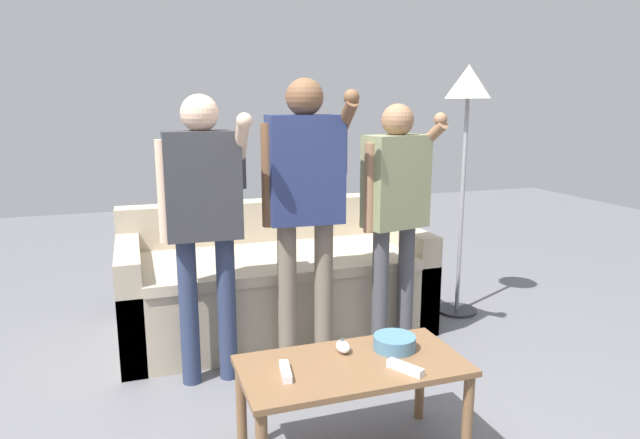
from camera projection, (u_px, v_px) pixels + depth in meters
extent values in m
cube|color=#B7A88E|center=(275.00, 295.00, 3.68)|extent=(1.94, 0.94, 0.46)
cube|color=#C6B59A|center=(277.00, 260.00, 3.56)|extent=(1.66, 0.82, 0.06)
cube|color=#B7A88E|center=(261.00, 224.00, 3.95)|extent=(1.94, 0.18, 0.34)
cube|color=#B7A88E|center=(131.00, 296.00, 3.38)|extent=(0.14, 0.94, 0.65)
cube|color=#B7A88E|center=(398.00, 269.00, 3.95)|extent=(0.14, 0.94, 0.65)
cube|color=brown|center=(353.00, 366.00, 2.27)|extent=(0.92, 0.46, 0.03)
cylinder|color=brown|center=(467.00, 421.00, 2.26)|extent=(0.04, 0.04, 0.41)
cylinder|color=brown|center=(241.00, 408.00, 2.36)|extent=(0.04, 0.04, 0.41)
cylinder|color=brown|center=(420.00, 377.00, 2.63)|extent=(0.04, 0.04, 0.41)
cylinder|color=teal|center=(394.00, 343.00, 2.38)|extent=(0.18, 0.18, 0.06)
ellipsoid|color=white|center=(343.00, 347.00, 2.36)|extent=(0.06, 0.09, 0.05)
cylinder|color=#4C4C51|center=(342.00, 340.00, 2.36)|extent=(0.02, 0.02, 0.01)
cylinder|color=#2D2D33|center=(456.00, 310.00, 4.02)|extent=(0.28, 0.28, 0.02)
cylinder|color=gray|center=(462.00, 208.00, 3.86)|extent=(0.03, 0.03, 1.48)
cone|color=silver|center=(469.00, 82.00, 3.69)|extent=(0.31, 0.31, 0.22)
cylinder|color=#2D3856|center=(189.00, 312.00, 2.92)|extent=(0.10, 0.10, 0.79)
cylinder|color=#2D3856|center=(227.00, 308.00, 2.98)|extent=(0.10, 0.10, 0.79)
cube|color=#38383D|center=(203.00, 185.00, 2.82)|extent=(0.38, 0.21, 0.54)
sphere|color=beige|center=(199.00, 113.00, 2.74)|extent=(0.19, 0.19, 0.19)
cylinder|color=beige|center=(164.00, 192.00, 2.77)|extent=(0.07, 0.07, 0.52)
cylinder|color=#38383D|center=(239.00, 163.00, 2.85)|extent=(0.07, 0.07, 0.26)
cylinder|color=beige|center=(241.00, 138.00, 2.73)|extent=(0.07, 0.22, 0.24)
sphere|color=beige|center=(244.00, 121.00, 2.62)|extent=(0.08, 0.08, 0.08)
cylinder|color=#756656|center=(287.00, 297.00, 3.09)|extent=(0.10, 0.10, 0.84)
cylinder|color=#756656|center=(324.00, 294.00, 3.14)|extent=(0.10, 0.10, 0.84)
cube|color=navy|center=(305.00, 170.00, 2.97)|extent=(0.41, 0.23, 0.58)
sphere|color=brown|center=(305.00, 97.00, 2.89)|extent=(0.20, 0.20, 0.20)
cylinder|color=brown|center=(268.00, 176.00, 2.92)|extent=(0.07, 0.07, 0.54)
cylinder|color=navy|center=(341.00, 148.00, 3.00)|extent=(0.07, 0.07, 0.27)
cylinder|color=brown|center=(346.00, 118.00, 2.89)|extent=(0.08, 0.26, 0.22)
sphere|color=brown|center=(352.00, 97.00, 2.79)|extent=(0.08, 0.08, 0.08)
cylinder|color=#47474C|center=(380.00, 293.00, 3.26)|extent=(0.10, 0.10, 0.77)
cylinder|color=#47474C|center=(405.00, 287.00, 3.36)|extent=(0.10, 0.10, 0.77)
cube|color=gray|center=(396.00, 182.00, 3.18)|extent=(0.40, 0.27, 0.53)
sphere|color=#936B4C|center=(398.00, 120.00, 3.11)|extent=(0.18, 0.18, 0.18)
cylinder|color=#936B4C|center=(370.00, 188.00, 3.09)|extent=(0.07, 0.07, 0.50)
cylinder|color=gray|center=(421.00, 162.00, 3.25)|extent=(0.07, 0.07, 0.25)
cylinder|color=#936B4C|center=(431.00, 137.00, 3.16)|extent=(0.11, 0.24, 0.20)
sphere|color=#936B4C|center=(441.00, 119.00, 3.08)|extent=(0.07, 0.07, 0.07)
cube|color=white|center=(405.00, 368.00, 2.19)|extent=(0.11, 0.15, 0.03)
cylinder|color=silver|center=(399.00, 362.00, 2.20)|extent=(0.01, 0.01, 0.00)
cube|color=silver|center=(415.00, 368.00, 2.15)|extent=(0.02, 0.02, 0.00)
cube|color=white|center=(285.00, 371.00, 2.16)|extent=(0.06, 0.15, 0.03)
cylinder|color=silver|center=(285.00, 364.00, 2.18)|extent=(0.01, 0.01, 0.00)
cube|color=silver|center=(287.00, 373.00, 2.11)|extent=(0.02, 0.02, 0.00)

